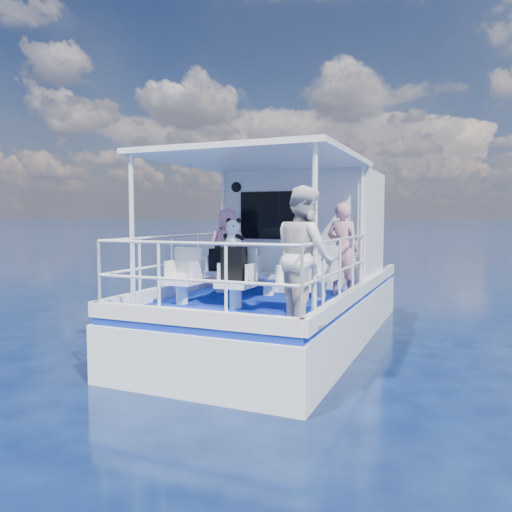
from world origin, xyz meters
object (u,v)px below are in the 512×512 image
Objects in this scene: passenger_stbd_aft at (304,256)px; backpack_center at (234,264)px; panda at (234,233)px; passenger_port_fwd at (228,248)px.

backpack_center is at bearing 20.74° from passenger_stbd_aft.
passenger_stbd_aft is at bearing -28.20° from backpack_center.
backpack_center is at bearing -50.00° from panda.
panda is at bearing 130.00° from backpack_center.
passenger_port_fwd reaches higher than backpack_center.
panda is (-0.01, 0.01, 0.46)m from backpack_center.
backpack_center is (-1.27, 0.68, -0.21)m from passenger_stbd_aft.
passenger_stbd_aft is at bearing 113.29° from passenger_port_fwd.
panda reaches higher than backpack_center.
passenger_port_fwd is 0.88× the size of passenger_stbd_aft.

